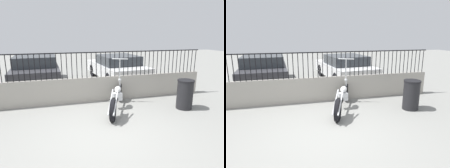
{
  "view_description": "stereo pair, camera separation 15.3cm",
  "coord_description": "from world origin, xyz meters",
  "views": [
    {
      "loc": [
        -0.94,
        -4.16,
        2.29
      ],
      "look_at": [
        0.72,
        1.82,
        0.7
      ],
      "focal_mm": 32.0,
      "sensor_mm": 36.0,
      "label": 1
    },
    {
      "loc": [
        -0.8,
        -4.2,
        2.29
      ],
      "look_at": [
        0.72,
        1.82,
        0.7
      ],
      "focal_mm": 32.0,
      "sensor_mm": 36.0,
      "label": 2
    }
  ],
  "objects": [
    {
      "name": "low_wall",
      "position": [
        0.0,
        2.35,
        0.42
      ],
      "size": [
        8.54,
        0.18,
        0.83
      ],
      "color": "#9E998E",
      "rests_on": "ground_plane"
    },
    {
      "name": "motorcycle_black",
      "position": [
        0.71,
        1.27,
        0.38
      ],
      "size": [
        1.09,
        2.18,
        1.5
      ],
      "rotation": [
        0.0,
        0.0,
        1.14
      ],
      "color": "black",
      "rests_on": "ground_plane"
    },
    {
      "name": "car_dark_grey",
      "position": [
        -1.85,
        5.21,
        0.69
      ],
      "size": [
        2.06,
        4.12,
        1.35
      ],
      "rotation": [
        0.0,
        0.0,
        1.62
      ],
      "color": "black",
      "rests_on": "ground_plane"
    },
    {
      "name": "fence_railing",
      "position": [
        -0.0,
        2.35,
        1.38
      ],
      "size": [
        8.54,
        0.04,
        0.86
      ],
      "color": "black",
      "rests_on": "low_wall"
    },
    {
      "name": "car_white",
      "position": [
        1.92,
        5.25,
        0.64
      ],
      "size": [
        2.31,
        4.18,
        1.24
      ],
      "rotation": [
        0.0,
        0.0,
        1.68
      ],
      "color": "black",
      "rests_on": "ground_plane"
    },
    {
      "name": "ground_plane",
      "position": [
        0.0,
        0.0,
        0.0
      ],
      "size": [
        40.0,
        40.0,
        0.0
      ],
      "primitive_type": "plane",
      "color": "gray"
    },
    {
      "name": "trash_bin",
      "position": [
        2.8,
        0.9,
        0.46
      ],
      "size": [
        0.51,
        0.51,
        0.91
      ],
      "color": "black",
      "rests_on": "ground_plane"
    }
  ]
}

